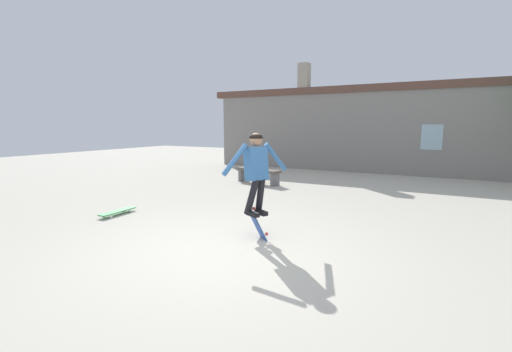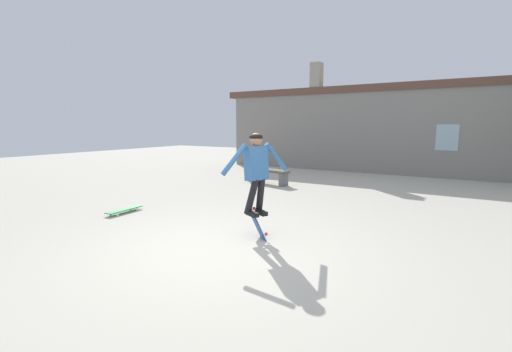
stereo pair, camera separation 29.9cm
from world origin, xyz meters
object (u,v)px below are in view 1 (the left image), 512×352
skateboard_flipping (257,224)px  skateboard_resting (118,211)px  skater (256,167)px  park_bench (258,173)px

skateboard_flipping → skateboard_resting: skateboard_flipping is taller
skateboard_resting → skater: bearing=89.5°
park_bench → skater: (2.50, -4.79, 0.84)m
skater → skateboard_flipping: size_ratio=1.88×
park_bench → skateboard_resting: (-0.76, -4.89, -0.28)m
park_bench → skateboard_resting: park_bench is taller
skateboard_resting → park_bench: bearing=169.1°
skateboard_flipping → skateboard_resting: 3.25m
park_bench → skateboard_resting: size_ratio=1.99×
skater → skateboard_resting: skater is taller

